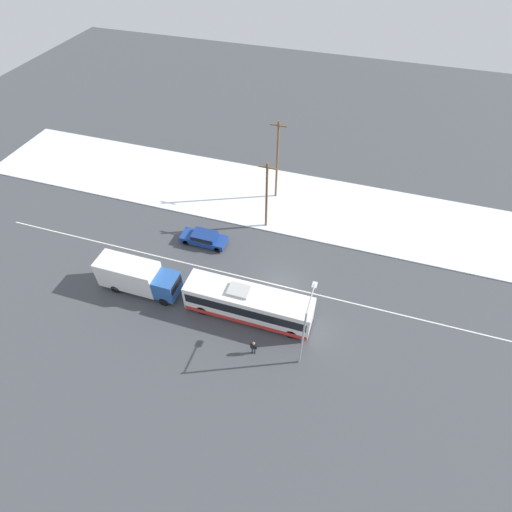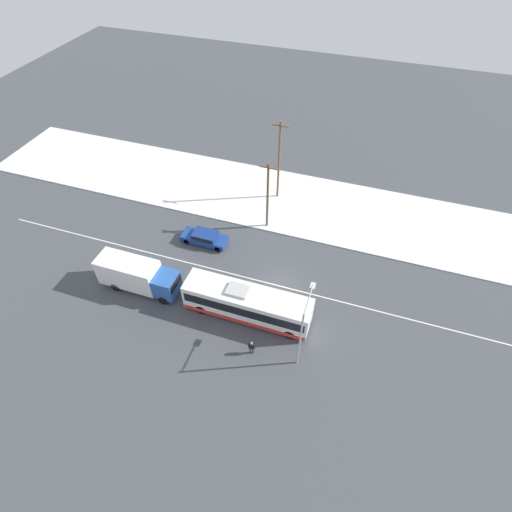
{
  "view_description": "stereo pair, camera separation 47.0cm",
  "coord_description": "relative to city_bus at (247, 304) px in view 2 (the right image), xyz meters",
  "views": [
    {
      "loc": [
        4.95,
        -23.43,
        28.83
      ],
      "look_at": [
        -3.0,
        1.71,
        1.4
      ],
      "focal_mm": 28.0,
      "sensor_mm": 36.0,
      "label": 1
    },
    {
      "loc": [
        5.4,
        -23.28,
        28.83
      ],
      "look_at": [
        -3.0,
        1.71,
        1.4
      ],
      "focal_mm": 28.0,
      "sensor_mm": 36.0,
      "label": 2
    }
  ],
  "objects": [
    {
      "name": "snow_lot",
      "position": [
        1.87,
        16.44,
        -1.47
      ],
      "size": [
        80.0,
        11.2,
        0.12
      ],
      "color": "silver",
      "rests_on": "ground_plane"
    },
    {
      "name": "streetlamp",
      "position": [
        5.29,
        -2.49,
        2.77
      ],
      "size": [
        0.36,
        3.13,
        6.62
      ],
      "color": "#9EA3A8",
      "rests_on": "ground_plane"
    },
    {
      "name": "utility_pole_roadside",
      "position": [
        -1.88,
        11.63,
        2.6
      ],
      "size": [
        1.8,
        0.24,
        7.89
      ],
      "color": "brown",
      "rests_on": "ground_plane"
    },
    {
      "name": "sedan_car",
      "position": [
        -7.16,
        7.16,
        -0.8
      ],
      "size": [
        4.74,
        1.8,
        1.33
      ],
      "rotation": [
        0.0,
        0.0,
        3.14
      ],
      "color": "navy",
      "rests_on": "ground_plane"
    },
    {
      "name": "lane_marking_center",
      "position": [
        1.87,
        3.98,
        -1.53
      ],
      "size": [
        60.0,
        0.12,
        0.0
      ],
      "color": "silver",
      "rests_on": "ground_plane"
    },
    {
      "name": "box_truck",
      "position": [
        -10.49,
        -0.25,
        0.2
      ],
      "size": [
        7.5,
        2.3,
        3.15
      ],
      "color": "silver",
      "rests_on": "ground_plane"
    },
    {
      "name": "pedestrian_at_stop",
      "position": [
        1.58,
        -3.5,
        -0.58
      ],
      "size": [
        0.56,
        0.25,
        1.56
      ],
      "color": "#23232D",
      "rests_on": "ground_plane"
    },
    {
      "name": "city_bus",
      "position": [
        0.0,
        0.0,
        0.0
      ],
      "size": [
        11.0,
        2.57,
        3.14
      ],
      "color": "white",
      "rests_on": "ground_plane"
    },
    {
      "name": "ground_plane",
      "position": [
        1.87,
        3.98,
        -1.53
      ],
      "size": [
        120.0,
        120.0,
        0.0
      ],
      "primitive_type": "plane",
      "color": "#424449"
    },
    {
      "name": "utility_pole_snowlot",
      "position": [
        -2.27,
        16.92,
        3.38
      ],
      "size": [
        1.8,
        0.24,
        9.45
      ],
      "color": "brown",
      "rests_on": "ground_plane"
    }
  ]
}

